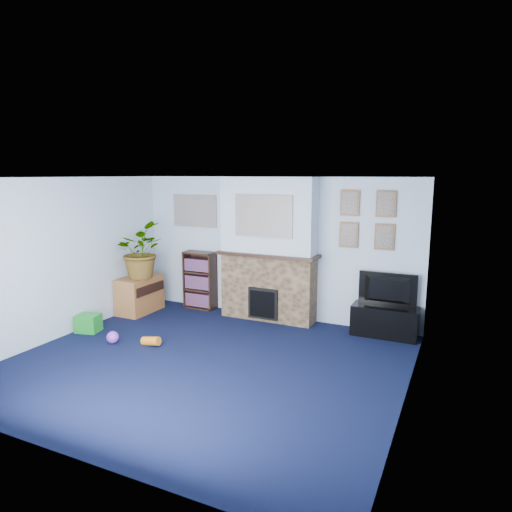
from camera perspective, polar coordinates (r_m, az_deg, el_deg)
The scene contains 26 objects.
floor at distance 6.19m, azimuth -6.28°, elevation -13.10°, with size 5.00×4.50×0.01m, color black.
ceiling at distance 5.69m, azimuth -6.75°, elevation 9.71°, with size 5.00×4.50×0.01m, color white.
wall_back at distance 7.79m, azimuth 2.16°, elevation 1.03°, with size 5.00×0.04×2.40m, color #B0C1D5.
wall_front at distance 4.15m, azimuth -23.12°, elevation -8.10°, with size 5.00×0.04×2.40m, color #B0C1D5.
wall_left at distance 7.42m, azimuth -23.20°, elevation -0.26°, with size 0.04×4.50×2.40m, color #B0C1D5.
wall_right at distance 5.02m, azimuth 18.72°, elevation -4.69°, with size 0.04×4.50×2.40m, color #B0C1D5.
chimney_breast at distance 7.61m, azimuth 1.56°, elevation 0.69°, with size 1.72×0.50×2.40m.
collage_main at distance 7.34m, azimuth 0.92°, elevation 5.03°, with size 1.00×0.03×0.68m, color gray.
collage_left at distance 8.43m, azimuth -7.65°, elevation 5.62°, with size 0.90×0.03×0.58m, color gray.
portrait_tl at distance 7.28m, azimuth 11.66°, elevation 6.52°, with size 0.30×0.03×0.40m, color brown.
portrait_tr at distance 7.17m, azimuth 15.96°, elevation 6.28°, with size 0.30×0.03×0.40m, color brown.
portrait_bl at distance 7.33m, azimuth 11.52°, elevation 2.61°, with size 0.30×0.03×0.40m, color brown.
portrait_br at distance 7.22m, azimuth 15.77°, elevation 2.32°, with size 0.30×0.03×0.40m, color brown.
tv_stand at distance 7.29m, azimuth 15.80°, elevation -7.89°, with size 0.98×0.41×0.47m, color black.
television at distance 7.18m, azimuth 16.01°, elevation -4.11°, with size 0.87×0.11×0.50m, color black.
bookshelf at distance 8.44m, azimuth -6.99°, elevation -3.17°, with size 0.58×0.28×1.05m.
sideboard at distance 8.43m, azimuth -14.34°, elevation -4.49°, with size 0.46×0.83×0.64m, color #985E31.
potted_plant at distance 8.20m, azimuth -14.53°, elevation 0.63°, with size 0.86×0.75×0.96m, color #26661E.
mantel_clock at distance 7.57m, azimuth 1.30°, elevation 0.91°, with size 0.11×0.06×0.15m, color gold.
mantel_candle at distance 7.45m, azimuth 3.60°, elevation 0.82°, with size 0.05×0.05×0.15m, color #B2BFC6.
mantel_teddy at distance 7.82m, azimuth -2.66°, elevation 1.17°, with size 0.12×0.12×0.12m, color slate.
mantel_can at distance 7.34m, azimuth 5.94°, elevation 0.49°, with size 0.06×0.06×0.13m, color yellow.
green_crate at distance 7.69m, azimuth -20.23°, elevation -7.85°, with size 0.35×0.28×0.28m, color #198C26.
toy_ball at distance 7.09m, azimuth -17.47°, elevation -9.67°, with size 0.18×0.18×0.18m, color purple.
toy_block at distance 7.71m, azimuth -20.21°, elevation -8.06°, with size 0.16×0.16×0.20m, color yellow.
toy_tube at distance 6.85m, azimuth -12.98°, elevation -10.32°, with size 0.13×0.13×0.28m, color orange.
Camera 1 is at (2.99, -4.84, 2.45)m, focal length 32.00 mm.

